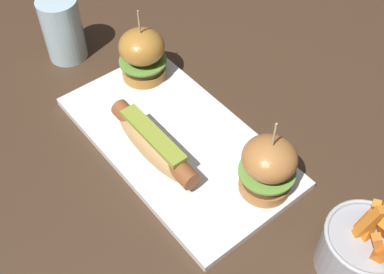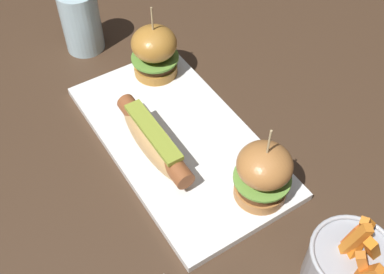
# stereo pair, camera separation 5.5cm
# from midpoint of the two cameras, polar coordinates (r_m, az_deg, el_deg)

# --- Properties ---
(ground_plane) EXTENTS (3.00, 3.00, 0.00)m
(ground_plane) POSITION_cam_midpoint_polar(r_m,az_deg,el_deg) (0.81, 0.34, -0.68)
(ground_plane) COLOR #422D1E
(platter_main) EXTENTS (0.42, 0.22, 0.01)m
(platter_main) POSITION_cam_midpoint_polar(r_m,az_deg,el_deg) (0.80, 0.34, -0.36)
(platter_main) COLOR white
(platter_main) RESTS_ON ground
(hot_dog) EXTENTS (0.20, 0.05, 0.05)m
(hot_dog) POSITION_cam_midpoint_polar(r_m,az_deg,el_deg) (0.76, -2.56, -0.47)
(hot_dog) COLOR tan
(hot_dog) RESTS_ON platter_main
(slider_left) EXTENTS (0.09, 0.09, 0.14)m
(slider_left) POSITION_cam_midpoint_polar(r_m,az_deg,el_deg) (0.88, -2.72, 10.17)
(slider_left) COLOR #B2772E
(slider_left) RESTS_ON platter_main
(slider_right) EXTENTS (0.09, 0.09, 0.14)m
(slider_right) POSITION_cam_midpoint_polar(r_m,az_deg,el_deg) (0.70, 10.75, -4.42)
(slider_right) COLOR #B3723A
(slider_right) RESTS_ON platter_main
(fries_bucket) EXTENTS (0.11, 0.11, 0.14)m
(fries_bucket) POSITION_cam_midpoint_polar(r_m,az_deg,el_deg) (0.68, 20.50, -14.43)
(fries_bucket) COLOR #A8AAB2
(fries_bucket) RESTS_ON ground
(water_glass) EXTENTS (0.08, 0.08, 0.13)m
(water_glass) POSITION_cam_midpoint_polar(r_m,az_deg,el_deg) (0.97, -11.57, 13.42)
(water_glass) COLOR silver
(water_glass) RESTS_ON ground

